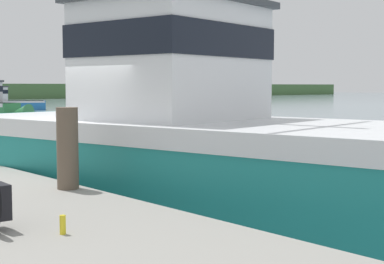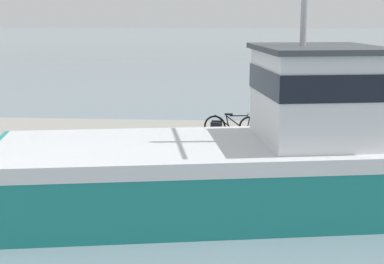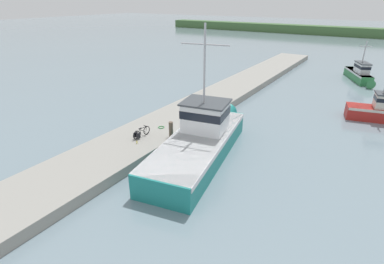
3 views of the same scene
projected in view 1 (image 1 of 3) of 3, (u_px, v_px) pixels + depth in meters
ground_plane at (109, 208)px, 10.45m from camera, size 320.00×320.00×0.00m
fishing_boat_main at (211, 141)px, 10.02m from camera, size 5.66×13.74×8.79m
boat_green_anchored at (0, 102)px, 52.01m from camera, size 8.02×4.15×2.16m
boat_orange_near at (160, 112)px, 27.32m from camera, size 5.57×2.80×5.43m
mooring_post at (68, 148)px, 8.38m from camera, size 0.31×0.31×1.17m
water_bottle_by_bike at (63, 225)px, 5.83m from camera, size 0.06×0.06×0.19m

